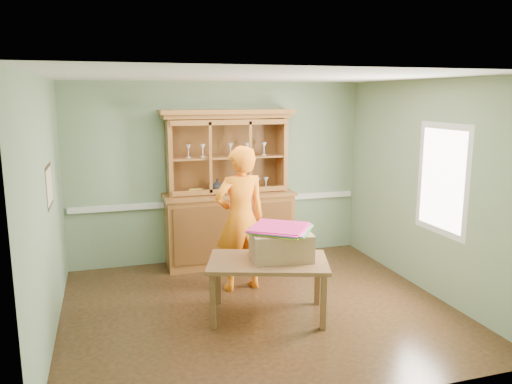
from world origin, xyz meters
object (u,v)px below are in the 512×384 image
object	(u,v)px
dining_table	(268,267)
cardboard_box	(281,245)
china_hutch	(229,211)
person	(240,219)

from	to	relation	value
dining_table	cardboard_box	distance (m)	0.29
dining_table	cardboard_box	world-z (taller)	cardboard_box
china_hutch	person	distance (m)	1.08
china_hutch	cardboard_box	bearing A→B (deg)	-85.90
dining_table	person	world-z (taller)	person
china_hutch	cardboard_box	world-z (taller)	china_hutch
cardboard_box	person	bearing A→B (deg)	105.88
cardboard_box	china_hutch	bearing A→B (deg)	94.10
cardboard_box	dining_table	bearing A→B (deg)	-167.96
cardboard_box	person	world-z (taller)	person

